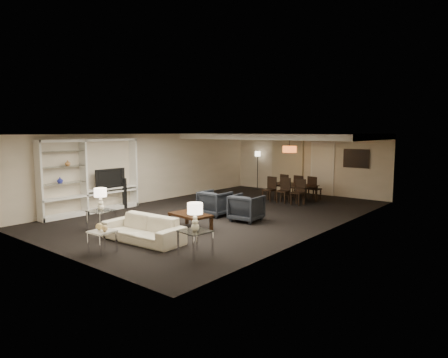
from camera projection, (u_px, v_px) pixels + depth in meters
floor at (224, 213)px, 12.65m from camera, size 11.00×11.00×0.00m
ceiling at (224, 134)px, 12.35m from camera, size 7.00×11.00×0.02m
wall_back at (307, 163)px, 16.72m from camera, size 7.00×0.02×2.50m
wall_front at (56, 196)px, 8.28m from camera, size 7.00×0.02×2.50m
wall_left at (151, 168)px, 14.70m from camera, size 0.02×11.00×2.50m
wall_right at (329, 183)px, 10.29m from camera, size 0.02×11.00×2.50m
ceiling_soffit at (283, 136)px, 15.05m from camera, size 7.00×4.00×0.20m
curtains at (287, 164)px, 17.23m from camera, size 1.50×0.12×2.40m
door at (322, 169)px, 16.28m from camera, size 0.90×0.05×2.10m
painting at (356, 158)px, 15.33m from camera, size 0.95×0.04×0.65m
media_unit at (91, 176)px, 12.60m from camera, size 0.38×3.40×2.35m
pendant_light at (290, 149)px, 14.91m from camera, size 0.52×0.52×0.24m
sofa at (143, 229)px, 9.39m from camera, size 2.12×0.95×0.61m
coffee_table at (190, 221)px, 10.63m from camera, size 1.21×0.80×0.41m
armchair_left at (215, 203)px, 12.29m from camera, size 0.85×0.87×0.77m
armchair_right at (246, 208)px, 11.54m from camera, size 0.90×0.92×0.77m
side_table_left at (101, 220)px, 10.47m from camera, size 0.62×0.62×0.53m
side_table_right at (195, 243)px, 8.33m from camera, size 0.64×0.64×0.53m
table_lamp_left at (101, 199)px, 10.40m from camera, size 0.36×0.36×0.59m
table_lamp_right at (195, 217)px, 8.26m from camera, size 0.34×0.34×0.59m
marble_table at (103, 241)px, 8.56m from camera, size 0.50×0.50×0.47m
gold_gourd_a at (99, 226)px, 8.58m from camera, size 0.15×0.15×0.15m
gold_gourd_b at (105, 228)px, 8.46m from camera, size 0.13×0.13×0.13m
television at (108, 178)px, 13.07m from camera, size 1.09×0.14×0.63m
vase_blue at (60, 180)px, 11.81m from camera, size 0.17×0.17×0.18m
vase_amber at (68, 163)px, 11.96m from camera, size 0.16×0.16×0.17m
floor_speaker at (125, 193)px, 13.45m from camera, size 0.15×0.15×1.02m
dining_table at (292, 193)px, 14.96m from camera, size 1.85×1.19×0.61m
chair_nl at (269, 189)px, 14.83m from camera, size 0.43×0.43×0.91m
chair_nm at (283, 191)px, 14.45m from camera, size 0.44×0.44×0.91m
chair_nr at (298, 192)px, 14.07m from camera, size 0.45×0.45×0.91m
chair_fl at (287, 185)px, 15.82m from camera, size 0.47×0.47×0.91m
chair_fm at (301, 187)px, 15.45m from camera, size 0.42×0.42×0.91m
chair_fr at (315, 188)px, 15.07m from camera, size 0.47×0.47×0.91m
floor_lamp at (258, 170)px, 17.99m from camera, size 0.29×0.29×1.70m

